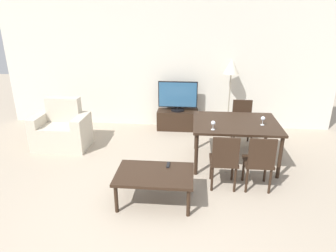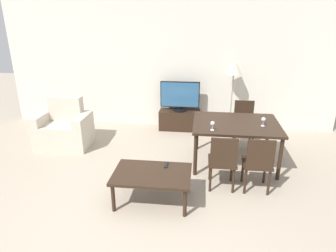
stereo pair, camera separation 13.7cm
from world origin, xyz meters
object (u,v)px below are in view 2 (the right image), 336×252
Objects in this scene: armchair at (64,129)px; wine_glass_left at (263,120)px; dining_chair_far at (244,121)px; floor_lamp at (234,70)px; dining_table at (236,127)px; coffee_table at (152,176)px; remote_primary at (166,165)px; dining_chair_near at (223,160)px; tv_stand at (180,120)px; tv at (180,96)px; dining_chair_near_right at (258,162)px; wine_glass_center at (213,124)px.

wine_glass_left is at bearing -7.37° from armchair.
dining_chair_far is 0.54× the size of floor_lamp.
floor_lamp is at bearing 88.39° from dining_table.
armchair is at bearing 172.63° from wine_glass_left.
remote_primary is at bearing 54.17° from coffee_table.
coffee_table is at bearing -156.88° from dining_chair_near.
dining_chair_far is at bearing 73.90° from dining_chair_near.
armchair is 1.13× the size of tv_stand.
remote_primary is (2.14, -1.39, 0.11)m from armchair.
dining_chair_near is at bearing -106.10° from dining_chair_far.
tv is 5.57× the size of remote_primary.
armchair is 6.64× the size of remote_primary.
wine_glass_center is (-0.64, 0.47, 0.36)m from dining_chair_near_right.
dining_chair_near is (-0.24, -0.85, -0.19)m from dining_table.
floor_lamp is (1.08, -0.04, 1.12)m from tv_stand.
remote_primary is (-1.07, -2.48, -0.89)m from floor_lamp.
armchair reaches higher than remote_primary.
wine_glass_center is (0.65, -1.86, 0.62)m from tv_stand.
wine_glass_left reaches higher than remote_primary.
wine_glass_left is (0.65, 0.74, 0.36)m from dining_chair_near.
wine_glass_left is (1.44, 0.93, 0.40)m from remote_primary.
tv_stand is at bearing 118.91° from dining_chair_near_right.
dining_chair_near_right reaches higher than coffee_table.
coffee_table is at bearing -164.26° from dining_chair_near_right.
remote_primary is 1.75m from wine_glass_left.
dining_chair_far is at bearing -71.41° from floor_lamp.
coffee_table is (1.98, -1.61, 0.05)m from armchair.
dining_chair_near is 1.00× the size of dining_chair_far.
armchair reaches higher than dining_chair_far.
remote_primary is (-1.03, -1.03, -0.22)m from dining_table.
coffee_table is 1.22× the size of dining_chair_near_right.
dining_table is at bearing -106.10° from dining_chair_far.
dining_chair_far is 1.43m from wine_glass_center.
floor_lamp reaches higher than wine_glass_left.
tv is at bearing -90.00° from tv_stand.
tv is at bearing 27.77° from armchair.
dining_chair_near_right is at bearing -36.13° from wine_glass_center.
tv is 5.72× the size of wine_glass_left.
tv is at bearing 86.87° from coffee_table.
tv_stand is 0.56× the size of floor_lamp.
remote_primary is 0.99m from wine_glass_center.
tv is at bearing 118.93° from dining_chair_near_right.
dining_table is at bearing 46.36° from coffee_table.
remote_primary is at bearing -124.25° from dining_chair_far.
wine_glass_center is (-0.15, 0.47, 0.36)m from dining_chair_near.
tv is 1.97m from wine_glass_center.
dining_chair_near_right is (1.29, -2.33, 0.26)m from tv_stand.
coffee_table is 1.75m from dining_table.
dining_table is at bearing 165.97° from wine_glass_left.
remote_primary is (-1.28, -0.18, -0.03)m from dining_chair_near_right.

